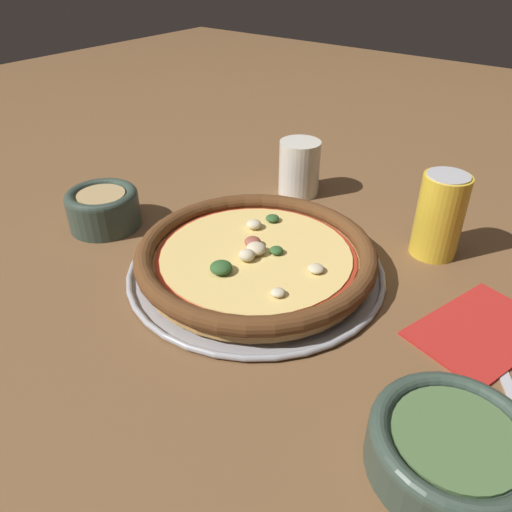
{
  "coord_description": "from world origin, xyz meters",
  "views": [
    {
      "loc": [
        0.45,
        0.35,
        0.4
      ],
      "look_at": [
        0.0,
        0.0,
        0.03
      ],
      "focal_mm": 35.0,
      "sensor_mm": 36.0,
      "label": 1
    }
  ],
  "objects": [
    {
      "name": "pizza",
      "position": [
        0.0,
        -0.0,
        0.03
      ],
      "size": [
        0.33,
        0.33,
        0.04
      ],
      "color": "tan",
      "rests_on": "pizza_tray"
    },
    {
      "name": "ground_plane",
      "position": [
        0.0,
        0.0,
        0.0
      ],
      "size": [
        3.0,
        3.0,
        0.0
      ],
      "primitive_type": "plane",
      "color": "brown"
    },
    {
      "name": "drinking_cup",
      "position": [
        -0.25,
        -0.09,
        0.05
      ],
      "size": [
        0.07,
        0.07,
        0.1
      ],
      "color": "silver",
      "rests_on": "ground_plane"
    },
    {
      "name": "bowl_far",
      "position": [
        0.13,
        0.32,
        0.03
      ],
      "size": [
        0.15,
        0.15,
        0.05
      ],
      "color": "#334238",
      "rests_on": "ground_plane"
    },
    {
      "name": "fork",
      "position": [
        -0.06,
        0.3,
        0.0
      ],
      "size": [
        0.15,
        0.1,
        0.0
      ],
      "rotation": [
        0.0,
        0.0,
        9.98
      ],
      "color": "#B7B7BC",
      "rests_on": "ground_plane"
    },
    {
      "name": "pizza_tray",
      "position": [
        0.0,
        0.0,
        0.0
      ],
      "size": [
        0.35,
        0.35,
        0.01
      ],
      "color": "#9E9EA3",
      "rests_on": "ground_plane"
    },
    {
      "name": "bowl_near",
      "position": [
        0.04,
        -0.27,
        0.03
      ],
      "size": [
        0.11,
        0.11,
        0.06
      ],
      "color": "#334238",
      "rests_on": "ground_plane"
    },
    {
      "name": "napkin",
      "position": [
        -0.07,
        0.29,
        0.0
      ],
      "size": [
        0.19,
        0.15,
        0.01
      ],
      "rotation": [
        0.0,
        0.0,
        -0.29
      ],
      "color": "#B2231E",
      "rests_on": "ground_plane"
    },
    {
      "name": "beverage_can",
      "position": [
        -0.2,
        0.17,
        0.06
      ],
      "size": [
        0.07,
        0.07,
        0.12
      ],
      "color": "gold",
      "rests_on": "ground_plane"
    }
  ]
}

